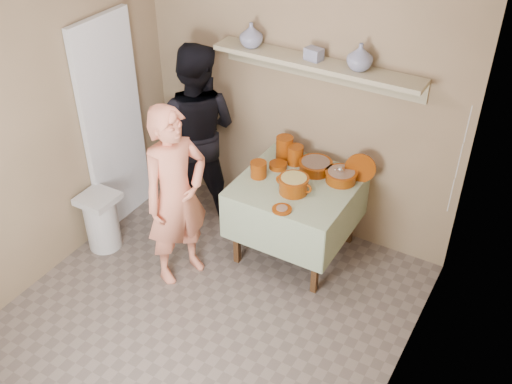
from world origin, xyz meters
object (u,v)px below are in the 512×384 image
Objects in this scene: cazuela_rice at (294,183)px; trash_bin at (102,221)px; person_cook at (176,197)px; person_helper at (196,131)px; serving_table at (297,194)px.

cazuela_rice reaches higher than trash_bin.
person_helper is (-0.42, 0.89, 0.06)m from person_cook.
person_helper is 1.18m from serving_table.
person_cook reaches higher than serving_table.
person_helper is 5.21× the size of cazuela_rice.
trash_bin is at bearing 50.58° from person_helper.
serving_table is at bearing -24.92° from person_cook.
person_cook is 0.93× the size of person_helper.
trash_bin is (-1.56, -0.80, -0.36)m from serving_table.
trash_bin is at bearing -157.36° from cazuela_rice.
person_helper reaches higher than serving_table.
person_helper reaches higher than trash_bin.
cazuela_rice is at bearing 149.15° from person_helper.
serving_table is at bearing 27.32° from trash_bin.
trash_bin is (-0.41, -0.97, -0.58)m from person_helper.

